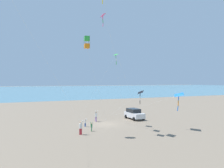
{
  "coord_description": "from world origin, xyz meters",
  "views": [
    {
      "loc": [
        -32.59,
        13.78,
        6.68
      ],
      "look_at": [
        -6.82,
        2.02,
        6.33
      ],
      "focal_mm": 36.52,
      "sensor_mm": 36.0,
      "label": 1
    }
  ],
  "objects_px": {
    "person_adult_flyer": "(96,116)",
    "parked_car": "(134,114)",
    "person_child_grey_jacket": "(91,126)",
    "cooler_box": "(128,115)",
    "kite_delta_yellow_midlevel": "(115,55)",
    "kite_delta_rainbow_low_near": "(103,16)",
    "person_child_green_jacket": "(85,122)",
    "kite_box_small_distant": "(87,42)",
    "kite_delta_long_streamer_left": "(140,92)",
    "person_bystander_far": "(81,127)",
    "kite_delta_red_high_left": "(178,95)"
  },
  "relations": [
    {
      "from": "parked_car",
      "to": "kite_delta_long_streamer_left",
      "type": "bearing_deg",
      "value": 153.4
    },
    {
      "from": "person_adult_flyer",
      "to": "person_child_green_jacket",
      "type": "relative_size",
      "value": 1.55
    },
    {
      "from": "person_child_grey_jacket",
      "to": "kite_box_small_distant",
      "type": "bearing_deg",
      "value": 148.7
    },
    {
      "from": "kite_box_small_distant",
      "to": "kite_delta_long_streamer_left",
      "type": "height_order",
      "value": "kite_box_small_distant"
    },
    {
      "from": "person_adult_flyer",
      "to": "person_bystander_far",
      "type": "bearing_deg",
      "value": 147.69
    },
    {
      "from": "person_adult_flyer",
      "to": "person_bystander_far",
      "type": "distance_m",
      "value": 9.28
    },
    {
      "from": "person_child_grey_jacket",
      "to": "kite_delta_red_high_left",
      "type": "height_order",
      "value": "kite_delta_red_high_left"
    },
    {
      "from": "person_adult_flyer",
      "to": "person_child_green_jacket",
      "type": "distance_m",
      "value": 4.36
    },
    {
      "from": "kite_box_small_distant",
      "to": "kite_delta_long_streamer_left",
      "type": "xyz_separation_m",
      "value": [
        -2.1,
        -6.22,
        -6.12
      ]
    },
    {
      "from": "kite_delta_long_streamer_left",
      "to": "person_child_green_jacket",
      "type": "bearing_deg",
      "value": 31.26
    },
    {
      "from": "person_adult_flyer",
      "to": "kite_delta_yellow_midlevel",
      "type": "relative_size",
      "value": 0.17
    },
    {
      "from": "person_adult_flyer",
      "to": "kite_delta_rainbow_low_near",
      "type": "relative_size",
      "value": 0.11
    },
    {
      "from": "parked_car",
      "to": "person_bystander_far",
      "type": "bearing_deg",
      "value": 121.58
    },
    {
      "from": "parked_car",
      "to": "kite_delta_long_streamer_left",
      "type": "relative_size",
      "value": 0.62
    },
    {
      "from": "parked_car",
      "to": "person_child_grey_jacket",
      "type": "xyz_separation_m",
      "value": [
        -6.07,
        10.07,
        -0.29
      ]
    },
    {
      "from": "cooler_box",
      "to": "person_child_green_jacket",
      "type": "xyz_separation_m",
      "value": [
        -5.83,
        10.35,
        0.44
      ]
    },
    {
      "from": "person_adult_flyer",
      "to": "kite_delta_rainbow_low_near",
      "type": "xyz_separation_m",
      "value": [
        -5.8,
        1.14,
        14.75
      ]
    },
    {
      "from": "kite_delta_red_high_left",
      "to": "person_bystander_far",
      "type": "bearing_deg",
      "value": 79.07
    },
    {
      "from": "cooler_box",
      "to": "kite_delta_yellow_midlevel",
      "type": "xyz_separation_m",
      "value": [
        -6.76,
        5.89,
        10.41
      ]
    },
    {
      "from": "person_child_green_jacket",
      "to": "kite_box_small_distant",
      "type": "height_order",
      "value": "kite_box_small_distant"
    },
    {
      "from": "parked_car",
      "to": "kite_delta_rainbow_low_near",
      "type": "bearing_deg",
      "value": 123.11
    },
    {
      "from": "cooler_box",
      "to": "kite_delta_long_streamer_left",
      "type": "relative_size",
      "value": 0.09
    },
    {
      "from": "cooler_box",
      "to": "kite_delta_long_streamer_left",
      "type": "bearing_deg",
      "value": 157.1
    },
    {
      "from": "kite_box_small_distant",
      "to": "kite_delta_yellow_midlevel",
      "type": "relative_size",
      "value": 1.11
    },
    {
      "from": "kite_delta_rainbow_low_near",
      "to": "kite_delta_long_streamer_left",
      "type": "distance_m",
      "value": 12.02
    },
    {
      "from": "person_child_green_jacket",
      "to": "person_child_grey_jacket",
      "type": "bearing_deg",
      "value": 176.48
    },
    {
      "from": "kite_delta_rainbow_low_near",
      "to": "kite_delta_yellow_midlevel",
      "type": "bearing_deg",
      "value": -59.24
    },
    {
      "from": "person_child_green_jacket",
      "to": "kite_delta_long_streamer_left",
      "type": "distance_m",
      "value": 10.09
    },
    {
      "from": "kite_box_small_distant",
      "to": "person_child_grey_jacket",
      "type": "bearing_deg",
      "value": -31.3
    },
    {
      "from": "person_adult_flyer",
      "to": "kite_box_small_distant",
      "type": "xyz_separation_m",
      "value": [
        -8.81,
        4.45,
        10.39
      ]
    },
    {
      "from": "kite_box_small_distant",
      "to": "kite_delta_long_streamer_left",
      "type": "bearing_deg",
      "value": -108.63
    },
    {
      "from": "person_child_grey_jacket",
      "to": "cooler_box",
      "type": "bearing_deg",
      "value": -49.09
    },
    {
      "from": "person_adult_flyer",
      "to": "parked_car",
      "type": "bearing_deg",
      "value": -94.11
    },
    {
      "from": "cooler_box",
      "to": "kite_delta_yellow_midlevel",
      "type": "bearing_deg",
      "value": 138.94
    },
    {
      "from": "person_bystander_far",
      "to": "kite_delta_long_streamer_left",
      "type": "height_order",
      "value": "kite_delta_long_streamer_left"
    },
    {
      "from": "parked_car",
      "to": "kite_delta_long_streamer_left",
      "type": "xyz_separation_m",
      "value": [
        -10.41,
        5.21,
        4.32
      ]
    },
    {
      "from": "person_adult_flyer",
      "to": "kite_delta_red_high_left",
      "type": "bearing_deg",
      "value": -141.42
    },
    {
      "from": "kite_delta_long_streamer_left",
      "to": "kite_delta_yellow_midlevel",
      "type": "height_order",
      "value": "kite_delta_yellow_midlevel"
    },
    {
      "from": "parked_car",
      "to": "person_child_green_jacket",
      "type": "distance_m",
      "value": 10.25
    },
    {
      "from": "cooler_box",
      "to": "kite_box_small_distant",
      "type": "distance_m",
      "value": 19.93
    },
    {
      "from": "kite_delta_long_streamer_left",
      "to": "kite_delta_yellow_midlevel",
      "type": "xyz_separation_m",
      "value": [
        6.73,
        0.19,
        5.35
      ]
    },
    {
      "from": "person_adult_flyer",
      "to": "person_child_green_jacket",
      "type": "height_order",
      "value": "person_adult_flyer"
    },
    {
      "from": "kite_delta_rainbow_low_near",
      "to": "kite_delta_long_streamer_left",
      "type": "relative_size",
      "value": 2.34
    },
    {
      "from": "person_child_green_jacket",
      "to": "person_child_grey_jacket",
      "type": "distance_m",
      "value": 3.33
    },
    {
      "from": "person_child_green_jacket",
      "to": "kite_box_small_distant",
      "type": "xyz_separation_m",
      "value": [
        -5.57,
        1.57,
        10.74
      ]
    },
    {
      "from": "person_child_green_jacket",
      "to": "kite_delta_red_high_left",
      "type": "xyz_separation_m",
      "value": [
        -7.16,
        -11.18,
        4.14
      ]
    },
    {
      "from": "cooler_box",
      "to": "kite_delta_yellow_midlevel",
      "type": "relative_size",
      "value": 0.06
    },
    {
      "from": "kite_box_small_distant",
      "to": "person_adult_flyer",
      "type": "bearing_deg",
      "value": -26.81
    },
    {
      "from": "kite_delta_long_streamer_left",
      "to": "kite_delta_red_high_left",
      "type": "bearing_deg",
      "value": -85.56
    },
    {
      "from": "person_bystander_far",
      "to": "kite_delta_yellow_midlevel",
      "type": "distance_m",
      "value": 12.2
    }
  ]
}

